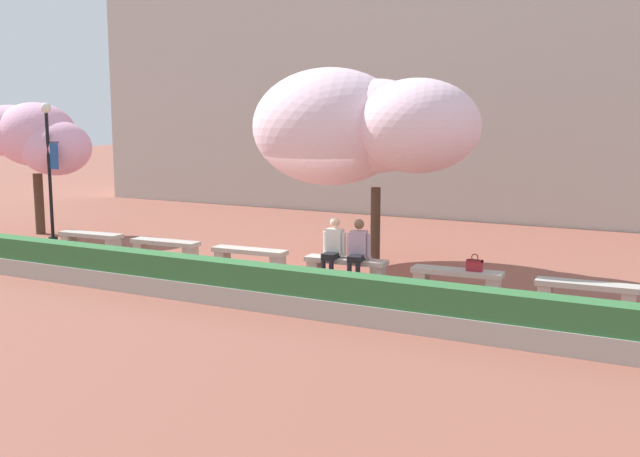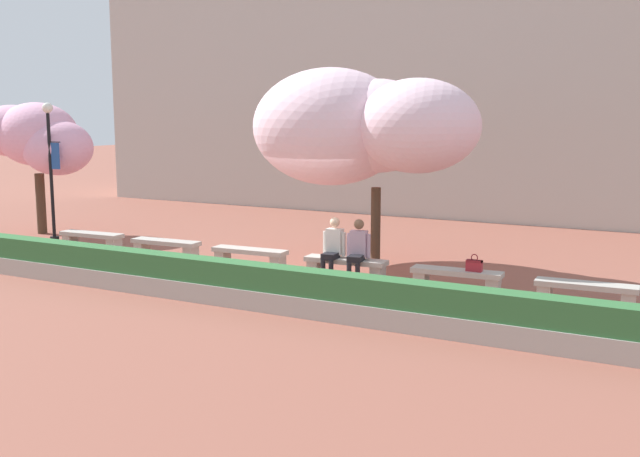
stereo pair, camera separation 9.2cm
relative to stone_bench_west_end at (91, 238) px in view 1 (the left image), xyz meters
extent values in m
plane|color=#8E5142|center=(5.99, 0.00, -0.30)|extent=(100.00, 100.00, 0.00)
cube|color=#B7B2A8|center=(5.99, 11.43, 4.14)|extent=(28.00, 4.00, 8.88)
cube|color=#ADA89E|center=(0.00, 0.00, 0.10)|extent=(1.79, 0.52, 0.10)
cube|color=#ADA89E|center=(-0.71, -0.04, -0.13)|extent=(0.26, 0.35, 0.35)
cube|color=#ADA89E|center=(0.71, 0.04, -0.13)|extent=(0.26, 0.35, 0.35)
cube|color=#ADA89E|center=(2.40, 0.00, 0.10)|extent=(1.79, 0.52, 0.10)
cube|color=#ADA89E|center=(1.68, -0.04, -0.13)|extent=(0.26, 0.35, 0.35)
cube|color=#ADA89E|center=(3.11, 0.04, -0.13)|extent=(0.26, 0.35, 0.35)
cube|color=#ADA89E|center=(4.79, 0.00, 0.10)|extent=(1.79, 0.52, 0.10)
cube|color=#ADA89E|center=(4.08, -0.04, -0.13)|extent=(0.26, 0.35, 0.35)
cube|color=#ADA89E|center=(5.50, 0.04, -0.13)|extent=(0.26, 0.35, 0.35)
cube|color=#ADA89E|center=(7.19, 0.00, 0.10)|extent=(1.79, 0.52, 0.10)
cube|color=#ADA89E|center=(6.48, -0.04, -0.13)|extent=(0.26, 0.35, 0.35)
cube|color=#ADA89E|center=(7.90, 0.04, -0.13)|extent=(0.26, 0.35, 0.35)
cube|color=#ADA89E|center=(9.59, 0.00, 0.10)|extent=(1.79, 0.52, 0.10)
cube|color=#ADA89E|center=(8.87, -0.04, -0.13)|extent=(0.26, 0.35, 0.35)
cube|color=#ADA89E|center=(10.30, 0.04, -0.13)|extent=(0.26, 0.35, 0.35)
cube|color=#ADA89E|center=(11.98, 0.00, 0.10)|extent=(1.79, 0.52, 0.10)
cube|color=#ADA89E|center=(11.27, -0.04, -0.13)|extent=(0.26, 0.35, 0.35)
cube|color=#ADA89E|center=(12.69, 0.04, -0.13)|extent=(0.26, 0.35, 0.35)
cube|color=black|center=(6.85, -0.43, -0.27)|extent=(0.11, 0.23, 0.06)
cylinder|color=black|center=(6.84, -0.37, -0.06)|extent=(0.10, 0.10, 0.42)
cube|color=black|center=(7.03, -0.41, -0.27)|extent=(0.11, 0.23, 0.06)
cylinder|color=black|center=(7.02, -0.35, -0.06)|extent=(0.10, 0.10, 0.42)
cube|color=black|center=(6.92, -0.18, 0.21)|extent=(0.31, 0.42, 0.12)
cube|color=silver|center=(6.91, 0.04, 0.48)|extent=(0.35, 0.24, 0.54)
sphere|color=beige|center=(6.91, 0.04, 0.88)|extent=(0.21, 0.21, 0.21)
cylinder|color=silver|center=(6.70, 0.01, 0.44)|extent=(0.09, 0.09, 0.50)
cylinder|color=silver|center=(7.12, 0.03, 0.44)|extent=(0.09, 0.09, 0.50)
cube|color=black|center=(7.45, -0.43, -0.27)|extent=(0.14, 0.23, 0.06)
cylinder|color=black|center=(7.44, -0.37, -0.06)|extent=(0.10, 0.10, 0.42)
cube|color=black|center=(7.63, -0.40, -0.27)|extent=(0.14, 0.23, 0.06)
cylinder|color=black|center=(7.62, -0.34, -0.06)|extent=(0.10, 0.10, 0.42)
cube|color=black|center=(7.50, -0.18, 0.21)|extent=(0.34, 0.44, 0.12)
cube|color=#B293A8|center=(7.47, 0.04, 0.48)|extent=(0.37, 0.27, 0.54)
sphere|color=brown|center=(7.47, 0.04, 0.88)|extent=(0.21, 0.21, 0.21)
cylinder|color=#B293A8|center=(7.26, -0.01, 0.44)|extent=(0.09, 0.09, 0.50)
cylinder|color=#B293A8|center=(7.68, 0.05, 0.44)|extent=(0.09, 0.09, 0.50)
cube|color=#A3232D|center=(9.93, 0.00, 0.26)|extent=(0.30, 0.14, 0.22)
cube|color=maroon|center=(9.93, 0.00, 0.35)|extent=(0.30, 0.15, 0.04)
torus|color=maroon|center=(9.93, 0.00, 0.42)|extent=(0.14, 0.02, 0.14)
cylinder|color=#473323|center=(7.16, 1.58, 0.59)|extent=(0.22, 0.22, 1.79)
ellipsoid|color=#F4CCDB|center=(7.16, 1.58, 2.86)|extent=(2.76, 2.65, 2.07)
ellipsoid|color=#F4CCDB|center=(6.10, 1.41, 2.84)|extent=(3.52, 3.55, 2.64)
ellipsoid|color=#F4CCDB|center=(8.22, 1.32, 2.88)|extent=(2.68, 2.79, 2.01)
cylinder|color=#473323|center=(-3.21, 1.27, 0.57)|extent=(0.27, 0.27, 1.73)
ellipsoid|color=#EAA8C6|center=(-3.21, 1.27, 2.55)|extent=(2.39, 2.15, 1.79)
ellipsoid|color=#EAA8C6|center=(-3.99, 1.11, 2.64)|extent=(1.96, 2.12, 1.47)
ellipsoid|color=#EAA8C6|center=(-2.43, 1.27, 2.19)|extent=(2.06, 1.85, 1.55)
cylinder|color=black|center=(-1.91, 0.53, -0.24)|extent=(0.24, 0.24, 0.12)
cylinder|color=black|center=(-1.91, 0.53, 1.42)|extent=(0.09, 0.09, 3.44)
sphere|color=white|center=(-1.91, 0.53, 3.28)|extent=(0.28, 0.28, 0.28)
cylinder|color=black|center=(-1.71, 0.53, 2.38)|extent=(0.40, 0.02, 0.02)
cube|color=#234C93|center=(-1.71, 0.53, 2.01)|extent=(0.30, 0.02, 0.70)
cube|color=#ADA89E|center=(5.99, -2.82, -0.12)|extent=(16.44, 0.50, 0.36)
cube|color=#336B38|center=(5.99, -2.82, 0.28)|extent=(16.34, 0.44, 0.44)
camera|label=1|loc=(13.86, -13.80, 3.16)|focal=42.00mm
camera|label=2|loc=(13.94, -13.76, 3.16)|focal=42.00mm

